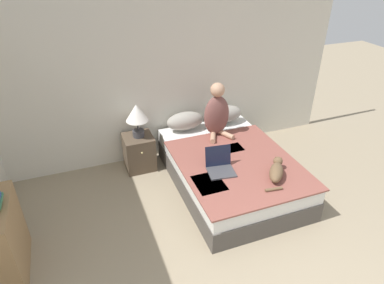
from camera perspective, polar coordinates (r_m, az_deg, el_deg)
name	(u,v)px	position (r m, az deg, el deg)	size (l,w,h in m)	color
wall_back	(160,73)	(4.78, -5.35, 11.43)	(5.38, 0.05, 2.55)	beige
bed	(230,170)	(4.53, 6.32, -4.70)	(1.42, 2.05, 0.47)	#4C4742
pillow_near	(185,121)	(4.91, -1.14, 3.54)	(0.55, 0.27, 0.26)	gray
pillow_far	(224,114)	(5.13, 5.40, 4.63)	(0.55, 0.27, 0.26)	gray
person_sitting	(217,113)	(4.71, 4.16, 4.86)	(0.37, 0.36, 0.76)	brown
cat_tabby	(276,171)	(4.06, 13.90, -4.70)	(0.42, 0.43, 0.17)	brown
laptop_open	(220,166)	(4.08, 4.71, -4.05)	(0.35, 0.35, 0.27)	#424247
nightstand	(139,152)	(4.89, -8.80, -1.67)	(0.40, 0.42, 0.50)	brown
table_lamp	(137,115)	(4.62, -9.19, 4.53)	(0.30, 0.30, 0.48)	#38383D
bookshelf	(4,240)	(3.78, -28.84, -14.18)	(0.28, 0.77, 0.81)	#99754C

